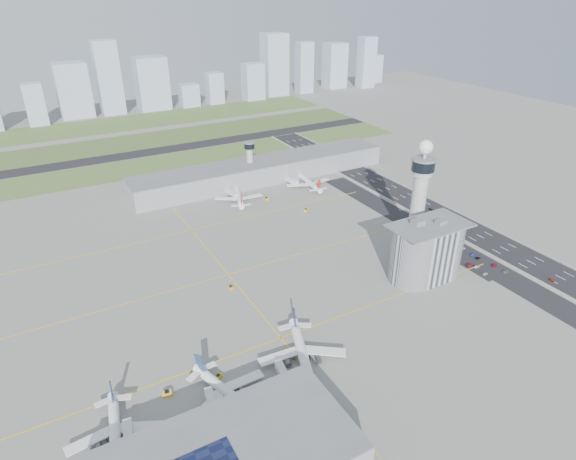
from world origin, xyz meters
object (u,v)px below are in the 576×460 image
admin_building (427,251)px  car_lot_8 (478,258)px  airplane_far_a (238,193)px  car_lot_9 (473,255)px  control_tower (420,190)px  jet_bridge_near_0 (130,457)px  tug_4 (266,198)px  secondary_tower (250,158)px  car_lot_0 (485,274)px  car_lot_3 (457,257)px  jet_bridge_near_2 (289,390)px  airplane_near_a (114,431)px  car_lot_4 (450,251)px  car_hw_2 (365,171)px  car_lot_2 (470,265)px  car_lot_1 (477,267)px  car_lot_11 (452,242)px  jet_bridge_near_1 (216,421)px  airplane_near_c (303,350)px  car_hw_1 (431,209)px  jet_bridge_far_0 (227,192)px  jet_bridge_far_1 (286,180)px  tug_3 (231,287)px  car_lot_7 (495,265)px  airplane_near_b (229,389)px  car_lot_5 (442,247)px  tug_0 (167,393)px  tug_1 (218,376)px  tug_2 (283,352)px  tug_5 (306,210)px  car_lot_10 (462,248)px  car_lot_6 (506,271)px  airplane_far_b (308,179)px  car_hw_0 (551,280)px

admin_building → car_lot_8: 42.52m
airplane_far_a → car_lot_9: bearing=-130.6°
control_tower → jet_bridge_near_0: bearing=-159.5°
tug_4 → car_lot_9: (68.53, -130.77, -0.35)m
secondary_tower → car_lot_0: bearing=-74.6°
secondary_tower → car_lot_3: 176.75m
car_lot_0 → jet_bridge_near_2: bearing=102.3°
secondary_tower → airplane_near_a: secondary_tower is taller
car_lot_4 → car_hw_2: 138.29m
airplane_near_a → car_lot_2: (197.62, 23.11, -4.85)m
car_lot_1 → car_lot_4: car_lot_1 is taller
jet_bridge_near_2 → car_lot_2: bearing=-66.0°
car_lot_2 → car_lot_11: car_lot_2 is taller
jet_bridge_near_1 → car_lot_8: 178.62m
airplane_near_c → car_lot_11: airplane_near_c is taller
car_lot_1 → car_hw_1: size_ratio=0.98×
control_tower → jet_bridge_far_0: (-70.00, 124.00, -32.19)m
jet_bridge_far_1 → car_hw_2: jet_bridge_far_1 is taller
airplane_far_a → tug_4: 20.58m
tug_3 → car_lot_7: (137.88, -51.45, -0.22)m
airplane_near_b → car_lot_4: 163.21m
car_lot_5 → car_lot_7: car_lot_7 is taller
secondary_tower → car_lot_7: (63.72, -184.42, -18.21)m
tug_3 → airplane_near_c: bearing=90.4°
jet_bridge_near_0 → tug_0: bearing=-29.4°
car_lot_2 → car_lot_9: bearing=-51.5°
car_lot_2 → car_lot_8: bearing=-67.7°
tug_1 → car_lot_8: tug_1 is taller
airplane_near_b → car_lot_9: (166.43, 31.56, -4.97)m
jet_bridge_far_0 → tug_2: bearing=-25.0°
airplane_near_b → tug_4: (97.90, 162.33, -4.61)m
jet_bridge_near_1 → tug_3: jet_bridge_near_1 is taller
control_tower → tug_2: 129.88m
admin_building → tug_5: size_ratio=13.59×
airplane_far_a → jet_bridge_near_1: bearing=171.5°
car_lot_10 → jet_bridge_near_2: bearing=100.6°
airplane_near_c → tug_5: 149.54m
tug_3 → car_hw_1: tug_3 is taller
tug_2 → airplane_near_b: bearing=-21.1°
tug_4 → jet_bridge_far_1: bearing=38.2°
jet_bridge_near_0 → jet_bridge_far_0: size_ratio=1.00×
airplane_near_b → jet_bridge_near_2: 23.05m
tug_2 → car_lot_1: 127.86m
tug_0 → car_lot_9: bearing=-74.7°
tug_0 → car_lot_6: 187.77m
jet_bridge_near_2 → tug_0: 47.11m
secondary_tower → car_lot_11: (63.12, -153.58, -18.19)m
airplane_near_c → jet_bridge_near_0: 75.05m
airplane_far_b → tug_0: bearing=140.5°
car_lot_7 → car_hw_0: bearing=-158.7°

